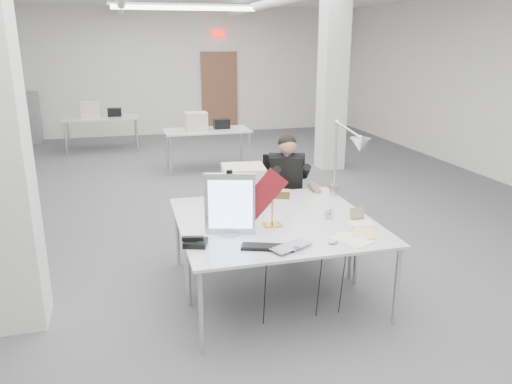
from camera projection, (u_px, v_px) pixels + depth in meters
room_shell at (229, 95)px, 6.46m from camera, size 10.04×14.04×3.24m
desk_main at (290, 238)px, 4.30m from camera, size 1.80×0.90×0.02m
desk_second at (262, 206)px, 5.13m from camera, size 1.80×0.90×0.02m
bg_desk_a at (207, 131)px, 9.43m from camera, size 1.60×0.80×0.02m
bg_desk_b at (101, 118)px, 10.98m from camera, size 1.60×0.80×0.02m
filing_cabinet at (29, 118)px, 11.94m from camera, size 0.45×0.55×1.20m
office_chair at (285, 206)px, 5.99m from camera, size 0.58×0.58×0.94m
seated_person at (287, 173)px, 5.82m from camera, size 0.62×0.70×0.87m
monitor at (230, 204)px, 4.30m from camera, size 0.43×0.16×0.54m
pennant at (261, 197)px, 4.32m from camera, size 0.47×0.09×0.51m
keyboard at (268, 247)px, 4.06m from camera, size 0.45×0.28×0.02m
laptop at (296, 249)px, 4.01m from camera, size 0.44×0.38×0.03m
mouse at (333, 242)px, 4.14m from camera, size 0.10×0.08×0.03m
bankers_lamp at (272, 209)px, 4.51m from camera, size 0.30×0.20×0.32m
desk_phone at (196, 243)px, 4.11m from camera, size 0.23×0.22×0.05m
picture_frame_left at (214, 224)px, 4.43m from camera, size 0.15×0.08×0.11m
picture_frame_right at (357, 213)px, 4.70m from camera, size 0.15×0.07×0.12m
desk_clock at (329, 213)px, 4.73m from camera, size 0.10×0.05×0.10m
paper_stack_a at (351, 240)px, 4.23m from camera, size 0.35×0.39×0.01m
paper_stack_b at (364, 233)px, 4.38m from camera, size 0.31×0.34×0.01m
paper_stack_c at (361, 223)px, 4.61m from camera, size 0.25×0.20×0.01m
beige_monitor at (243, 185)px, 5.11m from camera, size 0.47×0.45×0.40m
architect_lamp at (345, 163)px, 5.09m from camera, size 0.23×0.66×0.85m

